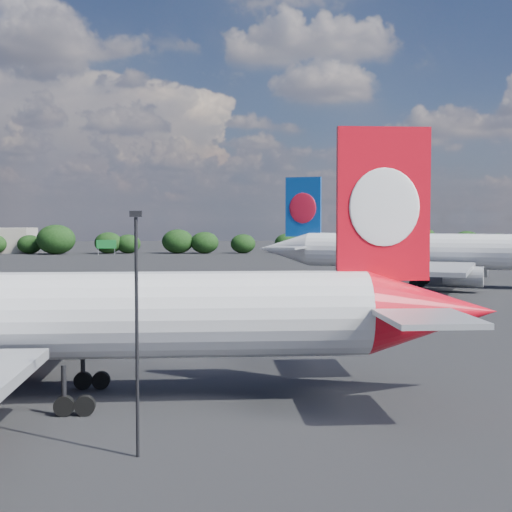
{
  "coord_description": "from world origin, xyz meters",
  "views": [
    {
      "loc": [
        11.77,
        -45.25,
        11.01
      ],
      "look_at": [
        16.0,
        12.0,
        8.0
      ],
      "focal_mm": 50.0,
      "sensor_mm": 36.0,
      "label": 1
    }
  ],
  "objects": [
    {
      "name": "qantas_airliner",
      "position": [
        3.67,
        -2.24,
        5.06
      ],
      "size": [
        50.65,
        48.04,
        16.6
      ],
      "color": "silver",
      "rests_on": "ground"
    },
    {
      "name": "apron_lamp_post",
      "position": [
        8.71,
        -12.54,
        6.34
      ],
      "size": [
        0.55,
        0.3,
        11.37
      ],
      "color": "black",
      "rests_on": "ground"
    },
    {
      "name": "highway_sign",
      "position": [
        -18.0,
        176.0,
        3.13
      ],
      "size": [
        6.0,
        0.3,
        4.5
      ],
      "color": "#156A28",
      "rests_on": "ground"
    },
    {
      "name": "china_southern_airliner",
      "position": [
        48.18,
        68.95,
        5.55
      ],
      "size": [
        53.03,
        51.12,
        18.22
      ],
      "color": "silver",
      "rests_on": "ground"
    },
    {
      "name": "billboard_yellow",
      "position": [
        12.0,
        182.0,
        3.87
      ],
      "size": [
        5.0,
        0.3,
        5.5
      ],
      "color": "yellow",
      "rests_on": "ground"
    },
    {
      "name": "horizon_treeline",
      "position": [
        0.23,
        179.91,
        3.85
      ],
      "size": [
        202.58,
        13.93,
        9.21
      ],
      "color": "black",
      "rests_on": "ground"
    },
    {
      "name": "ground",
      "position": [
        0.0,
        60.0,
        0.0
      ],
      "size": [
        500.0,
        500.0,
        0.0
      ],
      "primitive_type": "plane",
      "color": "black",
      "rests_on": "ground"
    }
  ]
}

